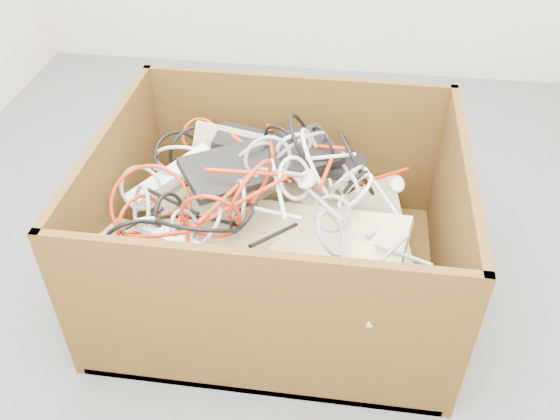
# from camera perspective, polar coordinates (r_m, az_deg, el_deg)

# --- Properties ---
(ground) EXTENTS (3.00, 3.00, 0.00)m
(ground) POSITION_cam_1_polar(r_m,az_deg,el_deg) (2.14, 0.13, -4.54)
(ground) COLOR #565558
(ground) RESTS_ON ground
(cardboard_box) EXTENTS (1.08, 0.90, 0.55)m
(cardboard_box) POSITION_cam_1_polar(r_m,az_deg,el_deg) (1.96, -0.48, -3.79)
(cardboard_box) COLOR #3C290F
(cardboard_box) RESTS_ON ground
(keyboard_pile) EXTENTS (0.97, 0.86, 0.40)m
(keyboard_pile) POSITION_cam_1_polar(r_m,az_deg,el_deg) (1.88, -0.70, -0.52)
(keyboard_pile) COLOR beige
(keyboard_pile) RESTS_ON cardboard_box
(mice_scatter) EXTENTS (0.82, 0.59, 0.22)m
(mice_scatter) POSITION_cam_1_polar(r_m,az_deg,el_deg) (1.80, 0.64, -0.05)
(mice_scatter) COLOR beige
(mice_scatter) RESTS_ON keyboard_pile
(power_strip_left) EXTENTS (0.26, 0.26, 0.13)m
(power_strip_left) POSITION_cam_1_polar(r_m,az_deg,el_deg) (1.93, -10.40, 3.10)
(power_strip_left) COLOR white
(power_strip_left) RESTS_ON keyboard_pile
(power_strip_right) EXTENTS (0.27, 0.14, 0.09)m
(power_strip_right) POSITION_cam_1_polar(r_m,az_deg,el_deg) (1.70, -8.89, -3.59)
(power_strip_right) COLOR white
(power_strip_right) RESTS_ON keyboard_pile
(vga_plug) EXTENTS (0.06, 0.06, 0.03)m
(vga_plug) POSITION_cam_1_polar(r_m,az_deg,el_deg) (1.75, 11.26, -2.41)
(vga_plug) COLOR #0B39AB
(vga_plug) RESTS_ON keyboard_pile
(cable_tangle) EXTENTS (0.99, 0.71, 0.40)m
(cable_tangle) POSITION_cam_1_polar(r_m,az_deg,el_deg) (1.80, -4.12, 2.01)
(cable_tangle) COLOR #B5280C
(cable_tangle) RESTS_ON keyboard_pile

